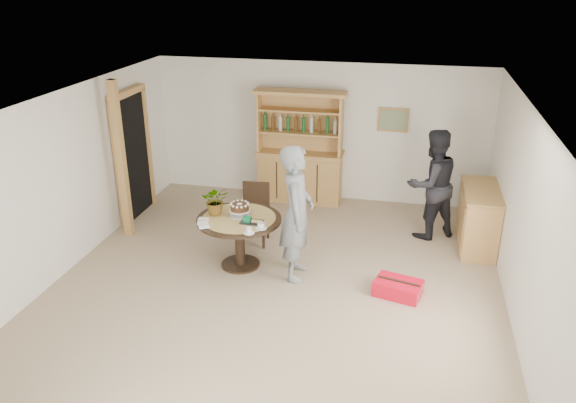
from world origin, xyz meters
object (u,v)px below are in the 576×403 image
at_px(hutch, 300,164).
at_px(dining_table, 239,227).
at_px(red_suitcase, 398,288).
at_px(teen_boy, 297,213).
at_px(sideboard, 479,218).
at_px(dining_chair, 255,209).
at_px(adult_person, 432,184).

bearing_deg(hutch, dining_table, -97.35).
relative_size(dining_table, red_suitcase, 1.77).
distance_m(teen_boy, red_suitcase, 1.66).
height_order(hutch, sideboard, hutch).
relative_size(sideboard, teen_boy, 0.66).
height_order(dining_chair, red_suitcase, dining_chair).
bearing_deg(red_suitcase, sideboard, 70.79).
bearing_deg(sideboard, dining_table, -157.70).
bearing_deg(dining_table, sideboard, 22.30).
xyz_separation_m(dining_table, teen_boy, (0.85, -0.10, 0.35)).
bearing_deg(adult_person, red_suitcase, 45.94).
bearing_deg(dining_chair, adult_person, 12.80).
distance_m(dining_chair, red_suitcase, 2.58).
bearing_deg(hutch, adult_person, -23.87).
bearing_deg(dining_chair, dining_table, -93.18).
distance_m(hutch, dining_table, 2.65).
distance_m(sideboard, dining_table, 3.65).
relative_size(dining_table, teen_boy, 0.63).
xyz_separation_m(adult_person, red_suitcase, (-0.38, -1.91, -0.78)).
height_order(hutch, red_suitcase, hutch).
distance_m(hutch, sideboard, 3.29).
bearing_deg(sideboard, hutch, 157.79).
height_order(teen_boy, adult_person, teen_boy).
bearing_deg(dining_table, dining_chair, 90.34).
relative_size(hutch, adult_person, 1.16).
xyz_separation_m(dining_table, red_suitcase, (2.27, -0.31, -0.50)).
height_order(dining_table, teen_boy, teen_boy).
height_order(sideboard, dining_table, sideboard).
bearing_deg(red_suitcase, teen_boy, -174.31).
bearing_deg(sideboard, teen_boy, -149.56).
relative_size(hutch, red_suitcase, 3.00).
height_order(dining_chair, adult_person, adult_person).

